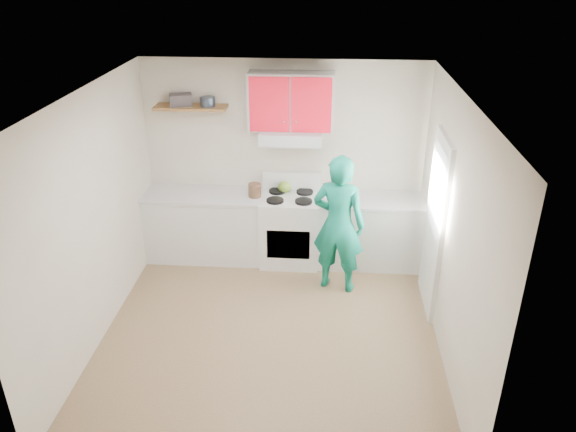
# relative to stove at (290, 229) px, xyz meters

# --- Properties ---
(floor) EXTENTS (3.80, 3.80, 0.00)m
(floor) POSITION_rel_stove_xyz_m (-0.10, -1.57, -0.46)
(floor) COLOR brown
(floor) RESTS_ON ground
(ceiling) EXTENTS (3.60, 3.80, 0.04)m
(ceiling) POSITION_rel_stove_xyz_m (-0.10, -1.57, 2.14)
(ceiling) COLOR white
(ceiling) RESTS_ON floor
(back_wall) EXTENTS (3.60, 0.04, 2.60)m
(back_wall) POSITION_rel_stove_xyz_m (-0.10, 0.32, 0.84)
(back_wall) COLOR beige
(back_wall) RESTS_ON floor
(front_wall) EXTENTS (3.60, 0.04, 2.60)m
(front_wall) POSITION_rel_stove_xyz_m (-0.10, -3.47, 0.84)
(front_wall) COLOR beige
(front_wall) RESTS_ON floor
(left_wall) EXTENTS (0.04, 3.80, 2.60)m
(left_wall) POSITION_rel_stove_xyz_m (-1.90, -1.57, 0.84)
(left_wall) COLOR beige
(left_wall) RESTS_ON floor
(right_wall) EXTENTS (0.04, 3.80, 2.60)m
(right_wall) POSITION_rel_stove_xyz_m (1.70, -1.57, 0.84)
(right_wall) COLOR beige
(right_wall) RESTS_ON floor
(door) EXTENTS (0.05, 0.85, 2.05)m
(door) POSITION_rel_stove_xyz_m (1.68, -0.88, 0.56)
(door) COLOR white
(door) RESTS_ON floor
(door_glass) EXTENTS (0.01, 0.55, 0.95)m
(door_glass) POSITION_rel_stove_xyz_m (1.65, -0.88, 0.99)
(door_glass) COLOR white
(door_glass) RESTS_ON door
(counter_left) EXTENTS (1.52, 0.60, 0.90)m
(counter_left) POSITION_rel_stove_xyz_m (-1.14, 0.02, -0.01)
(counter_left) COLOR silver
(counter_left) RESTS_ON floor
(counter_right) EXTENTS (1.32, 0.60, 0.90)m
(counter_right) POSITION_rel_stove_xyz_m (1.04, 0.02, -0.01)
(counter_right) COLOR silver
(counter_right) RESTS_ON floor
(stove) EXTENTS (0.76, 0.65, 0.92)m
(stove) POSITION_rel_stove_xyz_m (0.00, 0.00, 0.00)
(stove) COLOR white
(stove) RESTS_ON floor
(range_hood) EXTENTS (0.76, 0.44, 0.15)m
(range_hood) POSITION_rel_stove_xyz_m (0.00, 0.10, 1.24)
(range_hood) COLOR silver
(range_hood) RESTS_ON back_wall
(upper_cabinets) EXTENTS (1.02, 0.33, 0.70)m
(upper_cabinets) POSITION_rel_stove_xyz_m (0.00, 0.16, 1.66)
(upper_cabinets) COLOR red
(upper_cabinets) RESTS_ON back_wall
(shelf) EXTENTS (0.90, 0.30, 0.04)m
(shelf) POSITION_rel_stove_xyz_m (-1.25, 0.18, 1.56)
(shelf) COLOR brown
(shelf) RESTS_ON back_wall
(books) EXTENTS (0.32, 0.27, 0.14)m
(books) POSITION_rel_stove_xyz_m (-1.37, 0.18, 1.65)
(books) COLOR #3D3537
(books) RESTS_ON shelf
(tin) EXTENTS (0.21, 0.21, 0.11)m
(tin) POSITION_rel_stove_xyz_m (-1.03, 0.18, 1.63)
(tin) COLOR #333D4C
(tin) RESTS_ON shelf
(kettle) EXTENTS (0.23, 0.23, 0.15)m
(kettle) POSITION_rel_stove_xyz_m (-0.09, 0.16, 0.53)
(kettle) COLOR olive
(kettle) RESTS_ON stove
(crock) EXTENTS (0.20, 0.20, 0.20)m
(crock) POSITION_rel_stove_xyz_m (-0.45, -0.02, 0.54)
(crock) COLOR #513523
(crock) RESTS_ON counter_left
(cutting_board) EXTENTS (0.34, 0.28, 0.02)m
(cutting_board) POSITION_rel_stove_xyz_m (0.94, -0.04, 0.45)
(cutting_board) COLOR olive
(cutting_board) RESTS_ON counter_right
(silicone_mat) EXTENTS (0.35, 0.32, 0.01)m
(silicone_mat) POSITION_rel_stove_xyz_m (1.45, 0.01, 0.44)
(silicone_mat) COLOR red
(silicone_mat) RESTS_ON counter_right
(person) EXTENTS (0.71, 0.56, 1.73)m
(person) POSITION_rel_stove_xyz_m (0.62, -0.61, 0.40)
(person) COLOR #0D7A61
(person) RESTS_ON floor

